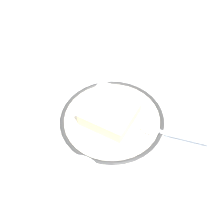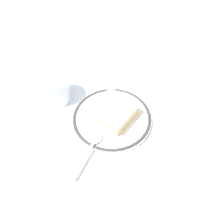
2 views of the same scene
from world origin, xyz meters
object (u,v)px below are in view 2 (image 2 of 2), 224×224
object	(u,v)px
cake_slice	(114,111)
spoon	(92,145)
napkin	(195,96)
cup	(55,89)
plate	(112,118)

from	to	relation	value
cake_slice	spoon	size ratio (longest dim) A/B	1.04
spoon	napkin	distance (m)	0.31
napkin	cup	bearing A→B (deg)	-2.59
spoon	cake_slice	bearing A→B (deg)	-122.95
cup	spoon	bearing A→B (deg)	120.56
cake_slice	cup	bearing A→B (deg)	-28.30
plate	cake_slice	xyz separation A→B (m)	(-0.00, -0.00, 0.02)
cake_slice	napkin	world-z (taller)	cake_slice
spoon	cup	world-z (taller)	cup
cake_slice	napkin	bearing A→B (deg)	-164.53
cake_slice	cup	size ratio (longest dim) A/B	1.50
spoon	cup	distance (m)	0.18
cake_slice	cup	world-z (taller)	cup
cake_slice	spoon	xyz separation A→B (m)	(0.05, 0.08, -0.01)
plate	spoon	distance (m)	0.09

